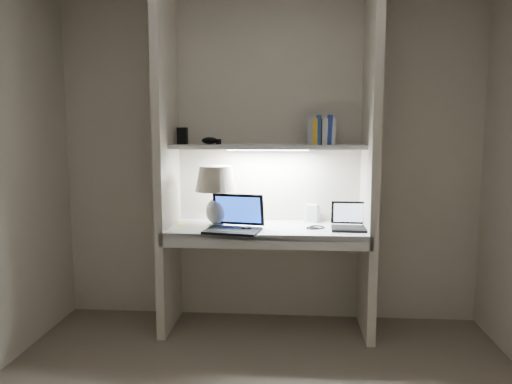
# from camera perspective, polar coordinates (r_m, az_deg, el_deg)

# --- Properties ---
(back_wall) EXTENTS (3.20, 0.01, 2.50)m
(back_wall) POSITION_cam_1_polar(r_m,az_deg,el_deg) (3.85, 1.48, 3.82)
(back_wall) COLOR beige
(back_wall) RESTS_ON floor
(alcove_panel_left) EXTENTS (0.06, 0.55, 2.50)m
(alcove_panel_left) POSITION_cam_1_polar(r_m,az_deg,el_deg) (3.69, -10.17, 3.55)
(alcove_panel_left) COLOR beige
(alcove_panel_left) RESTS_ON floor
(alcove_panel_right) EXTENTS (0.06, 0.55, 2.50)m
(alcove_panel_right) POSITION_cam_1_polar(r_m,az_deg,el_deg) (3.61, 12.93, 3.40)
(alcove_panel_right) COLOR beige
(alcove_panel_right) RESTS_ON floor
(desk) EXTENTS (1.40, 0.55, 0.04)m
(desk) POSITION_cam_1_polar(r_m,az_deg,el_deg) (3.64, 1.24, -4.32)
(desk) COLOR white
(desk) RESTS_ON alcove_panel_left
(desk_apron) EXTENTS (1.46, 0.03, 0.10)m
(desk_apron) POSITION_cam_1_polar(r_m,az_deg,el_deg) (3.40, 0.99, -5.70)
(desk_apron) COLOR silver
(desk_apron) RESTS_ON desk
(shelf) EXTENTS (1.40, 0.36, 0.03)m
(shelf) POSITION_cam_1_polar(r_m,az_deg,el_deg) (3.67, 1.34, 5.21)
(shelf) COLOR silver
(shelf) RESTS_ON back_wall
(strip_light) EXTENTS (0.60, 0.04, 0.02)m
(strip_light) POSITION_cam_1_polar(r_m,az_deg,el_deg) (3.67, 1.34, 4.86)
(strip_light) COLOR white
(strip_light) RESTS_ON shelf
(table_lamp) EXTENTS (0.30, 0.30, 0.44)m
(table_lamp) POSITION_cam_1_polar(r_m,az_deg,el_deg) (3.64, -4.62, 0.71)
(table_lamp) COLOR white
(table_lamp) RESTS_ON desk
(laptop_main) EXTENTS (0.42, 0.38, 0.25)m
(laptop_main) POSITION_cam_1_polar(r_m,az_deg,el_deg) (3.51, -2.45, -3.50)
(laptop_main) COLOR black
(laptop_main) RESTS_ON desk
(laptop_netbook) EXTENTS (0.31, 0.27, 0.19)m
(laptop_netbook) POSITION_cam_1_polar(r_m,az_deg,el_deg) (3.63, 10.97, -3.48)
(laptop_netbook) COLOR black
(laptop_netbook) RESTS_ON desk
(speaker) EXTENTS (0.12, 0.10, 0.14)m
(speaker) POSITION_cam_1_polar(r_m,az_deg,el_deg) (3.83, 6.41, -2.42)
(speaker) COLOR silver
(speaker) RESTS_ON desk
(mouse) EXTENTS (0.11, 0.08, 0.04)m
(mouse) POSITION_cam_1_polar(r_m,az_deg,el_deg) (3.49, -0.94, -4.22)
(mouse) COLOR black
(mouse) RESTS_ON desk
(cable_coil) EXTENTS (0.14, 0.14, 0.01)m
(cable_coil) POSITION_cam_1_polar(r_m,az_deg,el_deg) (3.62, 6.96, -4.01)
(cable_coil) COLOR black
(cable_coil) RESTS_ON desk
(sticky_note) EXTENTS (0.08, 0.08, 0.00)m
(sticky_note) POSITION_cam_1_polar(r_m,az_deg,el_deg) (3.78, -8.46, -3.64)
(sticky_note) COLOR yellow
(sticky_note) RESTS_ON desk
(book_row) EXTENTS (0.20, 0.14, 0.21)m
(book_row) POSITION_cam_1_polar(r_m,az_deg,el_deg) (3.69, 7.42, 6.97)
(book_row) COLOR white
(book_row) RESTS_ON shelf
(shelf_box) EXTENTS (0.08, 0.06, 0.12)m
(shelf_box) POSITION_cam_1_polar(r_m,az_deg,el_deg) (3.78, -8.42, 6.37)
(shelf_box) COLOR black
(shelf_box) RESTS_ON shelf
(shelf_gadget) EXTENTS (0.14, 0.11, 0.05)m
(shelf_gadget) POSITION_cam_1_polar(r_m,az_deg,el_deg) (3.73, -5.32, 5.87)
(shelf_gadget) COLOR black
(shelf_gadget) RESTS_ON shelf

